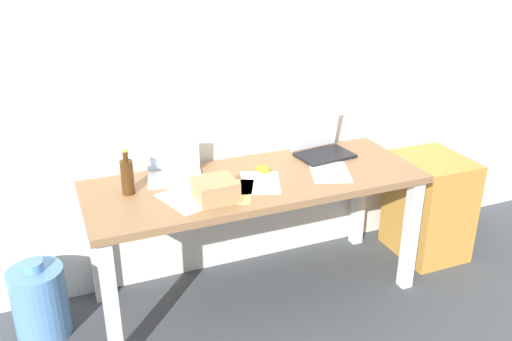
% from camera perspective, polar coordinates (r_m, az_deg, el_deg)
% --- Properties ---
extents(ground_plane, '(8.00, 8.00, 0.00)m').
position_cam_1_polar(ground_plane, '(3.39, 0.00, -12.46)').
color(ground_plane, '#42474C').
extents(back_wall, '(5.20, 0.08, 2.60)m').
position_cam_1_polar(back_wall, '(3.20, -2.78, 11.00)').
color(back_wall, silver).
rests_on(back_wall, ground).
extents(desk, '(1.85, 0.68, 0.75)m').
position_cam_1_polar(desk, '(3.06, 0.00, -2.59)').
color(desk, olive).
rests_on(desk, ground).
extents(laptop_left, '(0.33, 0.27, 0.21)m').
position_cam_1_polar(laptop_left, '(3.05, -8.49, 0.06)').
color(laptop_left, silver).
rests_on(laptop_left, desk).
extents(laptop_right, '(0.35, 0.28, 0.25)m').
position_cam_1_polar(laptop_right, '(3.35, 6.79, 2.54)').
color(laptop_right, black).
rests_on(laptop_right, desk).
extents(beer_bottle, '(0.07, 0.07, 0.24)m').
position_cam_1_polar(beer_bottle, '(2.88, -13.21, -0.57)').
color(beer_bottle, '#47280F').
rests_on(beer_bottle, desk).
extents(computer_mouse, '(0.09, 0.11, 0.03)m').
position_cam_1_polar(computer_mouse, '(3.09, 0.72, 0.15)').
color(computer_mouse, gold).
rests_on(computer_mouse, desk).
extents(cardboard_box, '(0.21, 0.20, 0.11)m').
position_cam_1_polar(cardboard_box, '(2.77, -4.25, -1.99)').
color(cardboard_box, tan).
rests_on(cardboard_box, desk).
extents(paper_sheet_front_left, '(0.29, 0.35, 0.00)m').
position_cam_1_polar(paper_sheet_front_left, '(2.80, -7.19, -2.96)').
color(paper_sheet_front_left, white).
rests_on(paper_sheet_front_left, desk).
extents(paper_sheet_front_right, '(0.30, 0.35, 0.00)m').
position_cam_1_polar(paper_sheet_front_right, '(3.12, 7.68, -0.16)').
color(paper_sheet_front_right, white).
rests_on(paper_sheet_front_right, desk).
extents(paper_yellow_folder, '(0.32, 0.36, 0.00)m').
position_cam_1_polar(paper_yellow_folder, '(2.87, -2.50, -2.14)').
color(paper_yellow_folder, '#F4E06B').
rests_on(paper_yellow_folder, desk).
extents(paper_sheet_center, '(0.30, 0.35, 0.00)m').
position_cam_1_polar(paper_sheet_center, '(2.96, 0.35, -1.28)').
color(paper_sheet_center, white).
rests_on(paper_sheet_center, desk).
extents(water_cooler_jug, '(0.28, 0.28, 0.45)m').
position_cam_1_polar(water_cooler_jug, '(3.18, -21.52, -12.56)').
color(water_cooler_jug, '#598CC6').
rests_on(water_cooler_jug, ground).
extents(filing_cabinet, '(0.40, 0.48, 0.68)m').
position_cam_1_polar(filing_cabinet, '(3.79, 17.51, -3.53)').
color(filing_cabinet, '#C68938').
rests_on(filing_cabinet, ground).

